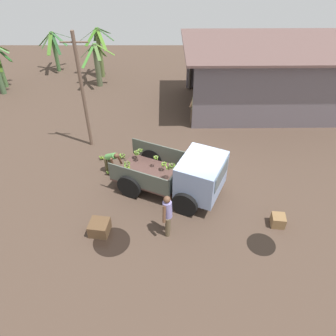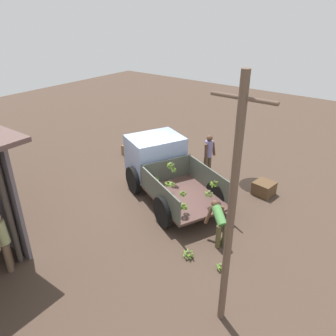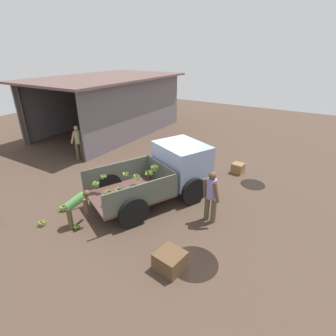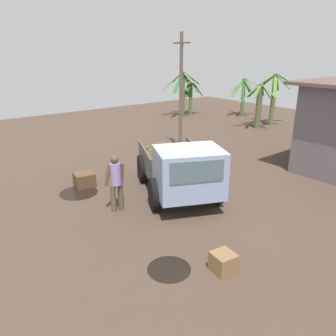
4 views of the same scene
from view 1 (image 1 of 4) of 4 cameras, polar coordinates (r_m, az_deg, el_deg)
name	(u,v)px [view 1 (image 1 of 4)]	position (r m, az deg, el deg)	size (l,w,h in m)	color
ground	(192,186)	(13.63, 4.12, -3.13)	(36.00, 36.00, 0.00)	#46352B
mud_patch_0	(261,244)	(11.94, 15.91, -12.66)	(0.98, 0.98, 0.01)	black
mud_patch_1	(112,242)	(11.74, -9.79, -12.52)	(1.28, 1.28, 0.01)	black
cargo_truck	(189,175)	(12.52, 3.74, -1.30)	(4.65, 3.52, 1.90)	#4F3530
warehouse_shed	(282,63)	(19.52, 19.24, 16.85)	(9.86, 6.02, 3.51)	#645B62
utility_pole	(83,92)	(15.14, -14.65, 12.73)	(1.13, 0.15, 5.33)	brown
banana_palm_1	(100,51)	(23.19, -11.80, 19.28)	(2.30, 2.63, 3.22)	#586936
banana_palm_2	(55,50)	(25.02, -19.11, 18.90)	(2.20, 2.48, 2.68)	#426537
banana_palm_3	(97,64)	(21.92, -12.22, 17.25)	(2.11, 2.23, 2.71)	#515C3E
banana_palm_4	(0,65)	(23.73, -27.28, 15.64)	(2.05, 1.91, 2.62)	#4C6F3C
person_foreground_visitor	(167,214)	(11.13, -0.11, -7.94)	(0.37, 0.63, 1.74)	brown
person_worker_loading	(111,159)	(14.04, -9.87, 1.47)	(0.83, 0.71, 1.18)	#4E4729
person_bystander_near_shed	(195,107)	(17.35, 4.67, 10.53)	(0.62, 0.54, 1.71)	brown
banana_bunch_on_ground_0	(102,157)	(15.27, -11.46, 1.84)	(0.25, 0.25, 0.20)	brown
banana_bunch_on_ground_1	(108,172)	(14.38, -10.33, -0.73)	(0.20, 0.19, 0.16)	brown
banana_bunch_on_ground_2	(122,156)	(15.20, -8.00, 2.16)	(0.32, 0.32, 0.23)	brown
wooden_crate_0	(99,227)	(11.92, -11.85, -10.10)	(0.67, 0.67, 0.48)	brown
wooden_crate_1	(278,220)	(12.56, 18.61, -8.65)	(0.47, 0.47, 0.44)	brown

